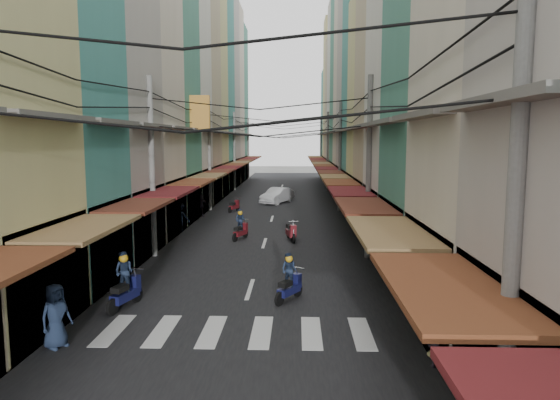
% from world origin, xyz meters
% --- Properties ---
extents(ground, '(160.00, 160.00, 0.00)m').
position_xyz_m(ground, '(0.00, 0.00, 0.00)').
color(ground, slate).
rests_on(ground, ground).
extents(road, '(10.00, 80.00, 0.02)m').
position_xyz_m(road, '(0.00, 20.00, 0.01)').
color(road, black).
rests_on(road, ground).
extents(sidewalk_left, '(3.00, 80.00, 0.06)m').
position_xyz_m(sidewalk_left, '(-6.50, 20.00, 0.03)').
color(sidewalk_left, gray).
rests_on(sidewalk_left, ground).
extents(sidewalk_right, '(3.00, 80.00, 0.06)m').
position_xyz_m(sidewalk_right, '(6.50, 20.00, 0.03)').
color(sidewalk_right, gray).
rests_on(sidewalk_right, ground).
extents(crosswalk, '(7.55, 2.40, 0.01)m').
position_xyz_m(crosswalk, '(-0.00, -6.00, 0.03)').
color(crosswalk, silver).
rests_on(crosswalk, ground).
extents(building_row_left, '(7.80, 67.67, 23.70)m').
position_xyz_m(building_row_left, '(-7.92, 16.56, 9.78)').
color(building_row_left, silver).
rests_on(building_row_left, ground).
extents(building_row_right, '(7.80, 68.98, 22.59)m').
position_xyz_m(building_row_right, '(7.92, 16.45, 9.41)').
color(building_row_right, teal).
rests_on(building_row_right, ground).
extents(utility_poles, '(10.20, 66.13, 8.20)m').
position_xyz_m(utility_poles, '(0.00, 15.01, 6.59)').
color(utility_poles, slate).
rests_on(utility_poles, ground).
extents(white_car, '(4.95, 3.58, 1.63)m').
position_xyz_m(white_car, '(0.03, 22.33, 0.00)').
color(white_car, '#BABBBF').
rests_on(white_car, ground).
extents(bicycle, '(1.85, 0.86, 1.23)m').
position_xyz_m(bicycle, '(7.50, -1.83, 0.00)').
color(bicycle, black).
rests_on(bicycle, ground).
extents(moving_scooters, '(5.73, 23.03, 1.84)m').
position_xyz_m(moving_scooters, '(-1.27, 2.35, 0.51)').
color(moving_scooters, black).
rests_on(moving_scooters, ground).
extents(parked_scooters, '(12.74, 13.17, 1.00)m').
position_xyz_m(parked_scooters, '(3.49, -3.87, 0.48)').
color(parked_scooters, black).
rests_on(parked_scooters, ground).
extents(pedestrians, '(11.93, 23.47, 2.25)m').
position_xyz_m(pedestrians, '(-3.68, 3.99, 1.05)').
color(pedestrians, black).
rests_on(pedestrians, ground).
extents(market_umbrella, '(2.55, 2.55, 2.69)m').
position_xyz_m(market_umbrella, '(5.61, -6.84, 2.37)').
color(market_umbrella, '#B2B2B7').
rests_on(market_umbrella, ground).
extents(traffic_sign, '(0.10, 0.71, 3.25)m').
position_xyz_m(traffic_sign, '(5.08, 0.78, 2.40)').
color(traffic_sign, slate).
rests_on(traffic_sign, ground).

